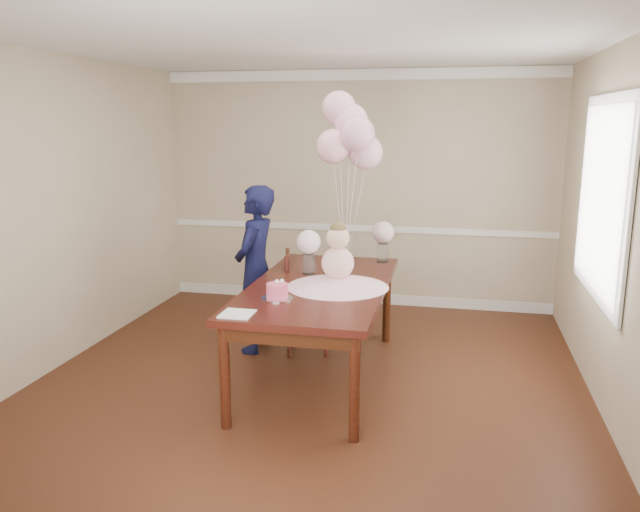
# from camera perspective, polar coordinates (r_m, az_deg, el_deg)

# --- Properties ---
(floor) EXTENTS (4.50, 5.00, 0.00)m
(floor) POSITION_cam_1_polar(r_m,az_deg,el_deg) (5.21, -1.25, -11.88)
(floor) COLOR black
(floor) RESTS_ON ground
(ceiling) EXTENTS (4.50, 5.00, 0.02)m
(ceiling) POSITION_cam_1_polar(r_m,az_deg,el_deg) (4.79, -1.41, 19.09)
(ceiling) COLOR white
(ceiling) RESTS_ON wall_back
(wall_back) EXTENTS (4.50, 0.02, 2.70)m
(wall_back) POSITION_cam_1_polar(r_m,az_deg,el_deg) (7.25, 3.37, 6.07)
(wall_back) COLOR tan
(wall_back) RESTS_ON floor
(wall_front) EXTENTS (4.50, 0.02, 2.70)m
(wall_front) POSITION_cam_1_polar(r_m,az_deg,el_deg) (2.52, -14.93, -6.23)
(wall_front) COLOR tan
(wall_front) RESTS_ON floor
(wall_left) EXTENTS (0.02, 5.00, 2.70)m
(wall_left) POSITION_cam_1_polar(r_m,az_deg,el_deg) (5.77, -23.62, 3.47)
(wall_left) COLOR tan
(wall_left) RESTS_ON floor
(wall_right) EXTENTS (0.02, 5.00, 2.70)m
(wall_right) POSITION_cam_1_polar(r_m,az_deg,el_deg) (4.82, 25.67, 1.71)
(wall_right) COLOR tan
(wall_right) RESTS_ON floor
(chair_rail_trim) EXTENTS (4.50, 0.02, 0.07)m
(chair_rail_trim) POSITION_cam_1_polar(r_m,az_deg,el_deg) (7.30, 3.31, 2.55)
(chair_rail_trim) COLOR white
(chair_rail_trim) RESTS_ON wall_back
(crown_molding) EXTENTS (4.50, 0.02, 0.12)m
(crown_molding) POSITION_cam_1_polar(r_m,az_deg,el_deg) (7.21, 3.49, 16.22)
(crown_molding) COLOR white
(crown_molding) RESTS_ON wall_back
(baseboard_trim) EXTENTS (4.50, 0.02, 0.12)m
(baseboard_trim) POSITION_cam_1_polar(r_m,az_deg,el_deg) (7.49, 3.23, -3.79)
(baseboard_trim) COLOR white
(baseboard_trim) RESTS_ON floor
(window_frame) EXTENTS (0.02, 1.66, 1.56)m
(window_frame) POSITION_cam_1_polar(r_m,az_deg,el_deg) (5.27, 24.44, 4.84)
(window_frame) COLOR white
(window_frame) RESTS_ON wall_right
(window_blinds) EXTENTS (0.01, 1.50, 1.40)m
(window_blinds) POSITION_cam_1_polar(r_m,az_deg,el_deg) (5.26, 24.25, 4.85)
(window_blinds) COLOR silver
(window_blinds) RESTS_ON wall_right
(dining_table_top) EXTENTS (1.10, 2.19, 0.05)m
(dining_table_top) POSITION_cam_1_polar(r_m,az_deg,el_deg) (5.13, -0.07, -2.86)
(dining_table_top) COLOR black
(dining_table_top) RESTS_ON table_leg_fl
(table_apron) EXTENTS (0.99, 2.08, 0.11)m
(table_apron) POSITION_cam_1_polar(r_m,az_deg,el_deg) (5.15, -0.07, -3.74)
(table_apron) COLOR black
(table_apron) RESTS_ON table_leg_fl
(table_leg_fl) EXTENTS (0.08, 0.08, 0.76)m
(table_leg_fl) POSITION_cam_1_polar(r_m,az_deg,el_deg) (4.48, -8.69, -10.88)
(table_leg_fl) COLOR black
(table_leg_fl) RESTS_ON floor
(table_leg_fr) EXTENTS (0.08, 0.08, 0.76)m
(table_leg_fr) POSITION_cam_1_polar(r_m,az_deg,el_deg) (4.26, 3.19, -12.01)
(table_leg_fr) COLOR black
(table_leg_fr) RESTS_ON floor
(table_leg_bl) EXTENTS (0.08, 0.08, 0.76)m
(table_leg_bl) POSITION_cam_1_polar(r_m,az_deg,el_deg) (6.29, -2.24, -3.89)
(table_leg_bl) COLOR black
(table_leg_bl) RESTS_ON floor
(table_leg_br) EXTENTS (0.08, 0.08, 0.76)m
(table_leg_br) POSITION_cam_1_polar(r_m,az_deg,el_deg) (6.13, 6.12, -4.37)
(table_leg_br) COLOR black
(table_leg_br) RESTS_ON floor
(baby_skirt) EXTENTS (0.83, 0.83, 0.11)m
(baby_skirt) POSITION_cam_1_polar(r_m,az_deg,el_deg) (5.03, 1.62, -2.22)
(baby_skirt) COLOR #F6B5CA
(baby_skirt) RESTS_ON dining_table_top
(baby_torso) EXTENTS (0.26, 0.26, 0.26)m
(baby_torso) POSITION_cam_1_polar(r_m,az_deg,el_deg) (4.99, 1.63, -0.65)
(baby_torso) COLOR #FC9FBD
(baby_torso) RESTS_ON baby_skirt
(baby_head) EXTENTS (0.19, 0.19, 0.19)m
(baby_head) POSITION_cam_1_polar(r_m,az_deg,el_deg) (4.95, 1.65, 1.69)
(baby_head) COLOR beige
(baby_head) RESTS_ON baby_torso
(baby_hair) EXTENTS (0.13, 0.13, 0.13)m
(baby_hair) POSITION_cam_1_polar(r_m,az_deg,el_deg) (4.94, 1.65, 2.44)
(baby_hair) COLOR brown
(baby_hair) RESTS_ON baby_head
(cake_platter) EXTENTS (0.24, 0.24, 0.01)m
(cake_platter) POSITION_cam_1_polar(r_m,az_deg,el_deg) (4.72, -3.93, -3.87)
(cake_platter) COLOR silver
(cake_platter) RESTS_ON dining_table_top
(birthday_cake) EXTENTS (0.16, 0.16, 0.11)m
(birthday_cake) POSITION_cam_1_polar(r_m,az_deg,el_deg) (4.70, -3.94, -3.18)
(birthday_cake) COLOR #DC4567
(birthday_cake) RESTS_ON cake_platter
(cake_flower_a) EXTENTS (0.03, 0.03, 0.03)m
(cake_flower_a) POSITION_cam_1_polar(r_m,az_deg,el_deg) (4.68, -3.95, -2.34)
(cake_flower_a) COLOR white
(cake_flower_a) RESTS_ON birthday_cake
(cake_flower_b) EXTENTS (0.03, 0.03, 0.03)m
(cake_flower_b) POSITION_cam_1_polar(r_m,az_deg,el_deg) (4.69, -3.50, -2.30)
(cake_flower_b) COLOR white
(cake_flower_b) RESTS_ON birthday_cake
(rose_vase_near) EXTENTS (0.11, 0.11, 0.17)m
(rose_vase_near) POSITION_cam_1_polar(r_m,az_deg,el_deg) (5.45, -1.03, -0.72)
(rose_vase_near) COLOR silver
(rose_vase_near) RESTS_ON dining_table_top
(roses_near) EXTENTS (0.21, 0.21, 0.21)m
(roses_near) POSITION_cam_1_polar(r_m,az_deg,el_deg) (5.41, -1.04, 1.30)
(roses_near) COLOR white
(roses_near) RESTS_ON rose_vase_near
(rose_vase_far) EXTENTS (0.11, 0.11, 0.17)m
(rose_vase_far) POSITION_cam_1_polar(r_m,az_deg,el_deg) (5.93, 5.74, 0.29)
(rose_vase_far) COLOR silver
(rose_vase_far) RESTS_ON dining_table_top
(roses_far) EXTENTS (0.21, 0.21, 0.21)m
(roses_far) POSITION_cam_1_polar(r_m,az_deg,el_deg) (5.90, 5.78, 2.16)
(roses_far) COLOR beige
(roses_far) RESTS_ON rose_vase_far
(napkin) EXTENTS (0.22, 0.22, 0.01)m
(napkin) POSITION_cam_1_polar(r_m,az_deg,el_deg) (4.37, -7.59, -5.26)
(napkin) COLOR white
(napkin) RESTS_ON dining_table_top
(balloon_weight) EXTENTS (0.04, 0.04, 0.02)m
(balloon_weight) POSITION_cam_1_polar(r_m,az_deg,el_deg) (5.67, 2.28, -1.00)
(balloon_weight) COLOR white
(balloon_weight) RESTS_ON dining_table_top
(balloon_a) EXTENTS (0.31, 0.31, 0.31)m
(balloon_a) POSITION_cam_1_polar(r_m,az_deg,el_deg) (5.55, 1.25, 9.99)
(balloon_a) COLOR #FFB4C4
(balloon_a) RESTS_ON balloon_ribbon_a
(balloon_b) EXTENTS (0.31, 0.31, 0.31)m
(balloon_b) POSITION_cam_1_polar(r_m,az_deg,el_deg) (5.45, 3.44, 11.08)
(balloon_b) COLOR #ECA7C7
(balloon_b) RESTS_ON balloon_ribbon_b
(balloon_c) EXTENTS (0.31, 0.31, 0.31)m
(balloon_c) POSITION_cam_1_polar(r_m,az_deg,el_deg) (5.63, 2.82, 12.23)
(balloon_c) COLOR #FFB4D0
(balloon_c) RESTS_ON balloon_ribbon_c
(balloon_d) EXTENTS (0.31, 0.31, 0.31)m
(balloon_d) POSITION_cam_1_polar(r_m,az_deg,el_deg) (5.67, 1.75, 13.35)
(balloon_d) COLOR #EBA6BE
(balloon_d) RESTS_ON balloon_ribbon_d
(balloon_e) EXTENTS (0.31, 0.31, 0.31)m
(balloon_e) POSITION_cam_1_polar(r_m,az_deg,el_deg) (5.59, 4.20, 9.42)
(balloon_e) COLOR #F4ADC9
(balloon_e) RESTS_ON balloon_ribbon_e
(balloon_ribbon_a) EXTENTS (0.10, 0.00, 0.91)m
(balloon_ribbon_a) POSITION_cam_1_polar(r_m,az_deg,el_deg) (5.60, 1.77, 3.60)
(balloon_ribbon_a) COLOR silver
(balloon_ribbon_a) RESTS_ON balloon_weight
(balloon_ribbon_b) EXTENTS (0.11, 0.06, 1.02)m
(balloon_ribbon_b) POSITION_cam_1_polar(r_m,az_deg,el_deg) (5.54, 2.84, 4.08)
(balloon_ribbon_b) COLOR white
(balloon_ribbon_b) RESTS_ON balloon_weight
(balloon_ribbon_c) EXTENTS (0.02, 0.10, 1.13)m
(balloon_ribbon_c) POSITION_cam_1_polar(r_m,az_deg,el_deg) (5.62, 2.54, 4.76)
(balloon_ribbon_c) COLOR white
(balloon_ribbon_c) RESTS_ON balloon_weight
(balloon_ribbon_d) EXTENTS (0.09, 0.11, 1.24)m
(balloon_ribbon_d) POSITION_cam_1_polar(r_m,az_deg,el_deg) (5.64, 2.01, 5.34)
(balloon_ribbon_d) COLOR white
(balloon_ribbon_d) RESTS_ON balloon_weight
(balloon_ribbon_e) EXTENTS (0.15, 0.08, 0.85)m
(balloon_ribbon_e) POSITION_cam_1_polar(r_m,az_deg,el_deg) (5.62, 3.22, 3.34)
(balloon_ribbon_e) COLOR silver
(balloon_ribbon_e) RESTS_ON balloon_weight
(dining_chair_seat) EXTENTS (0.50, 0.50, 0.05)m
(dining_chair_seat) POSITION_cam_1_polar(r_m,az_deg,el_deg) (5.84, -1.13, -4.75)
(dining_chair_seat) COLOR #38200F
(dining_chair_seat) RESTS_ON chair_leg_fl
(chair_leg_fl) EXTENTS (0.05, 0.05, 0.40)m
(chair_leg_fl) POSITION_cam_1_polar(r_m,az_deg,el_deg) (5.75, -2.82, -7.35)
(chair_leg_fl) COLOR #38140F
(chair_leg_fl) RESTS_ON floor
(chair_leg_fr) EXTENTS (0.05, 0.05, 0.40)m
(chair_leg_fr) POSITION_cam_1_polar(r_m,az_deg,el_deg) (5.75, 0.57, -7.33)
(chair_leg_fr) COLOR #3B1410
(chair_leg_fr) RESTS_ON floor
(chair_leg_bl) EXTENTS (0.05, 0.05, 0.40)m
(chair_leg_bl) POSITION_cam_1_polar(r_m,az_deg,el_deg) (6.07, -2.73, -6.27)
(chair_leg_bl) COLOR #351C0E
(chair_leg_bl) RESTS_ON floor
(chair_leg_br) EXTENTS (0.05, 0.05, 0.40)m
(chair_leg_br) POSITION_cam_1_polar(r_m,az_deg,el_deg) (6.07, 0.48, -6.26)
(chair_leg_br) COLOR #3D1510
(chair_leg_br) RESTS_ON floor
(chair_back_post_l) EXTENTS (0.05, 0.05, 0.53)m
(chair_back_post_l) POSITION_cam_1_polar(r_m,az_deg,el_deg) (5.61, -3.06, -2.60)
(chair_back_post_l) COLOR #3A140F
(chair_back_post_l) RESTS_ON dining_chair_seat
(chair_back_post_r) EXTENTS (0.05, 0.05, 0.53)m
(chair_back_post_r) POSITION_cam_1_polar(r_m,az_deg,el_deg) (5.93, -2.96, -1.76)
(chair_back_post_r) COLOR #371B0F
(chair_back_post_r) RESTS_ON dining_chair_seat
(chair_slat_low) EXTENTS (0.12, 0.37, 0.05)m
(chair_slat_low) POSITION_cam_1_polar(r_m,az_deg,el_deg) (5.80, -3.00, -3.25)
(chair_slat_low) COLOR #331A0E
(chair_slat_low) RESTS_ON dining_chair_seat
(chair_slat_mid) EXTENTS (0.12, 0.37, 0.05)m
(chair_slat_mid) POSITION_cam_1_polar(r_m,az_deg,el_deg) (5.76, -3.01, -1.81)
(chair_slat_mid) COLOR #35180E
(chair_slat_mid) RESTS_ON dining_chair_seat
(chair_slat_top) EXTENTS (0.12, 0.37, 0.05)m
(chair_slat_top) POSITION_cam_1_polar(r_m,az_deg,el_deg) (5.72, -3.03, -0.35)
(chair_slat_top) COLOR black
(chair_slat_top) RESTS_ON dining_chair_seat
(woman) EXTENTS (0.42, 0.59, 1.56)m
(woman) POSITION_cam_1_polar(r_m,az_deg,el_deg) (5.82, -5.89, -1.21)
(woman) COLOR black
(woman) RESTS_ON floor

